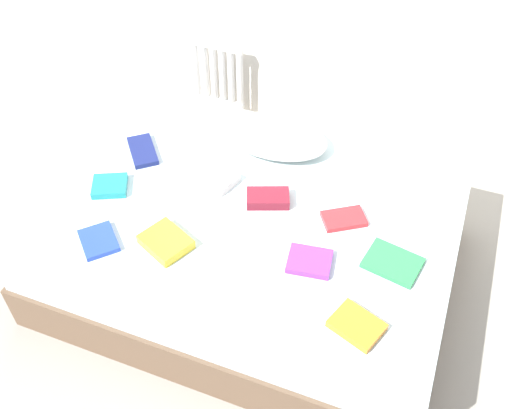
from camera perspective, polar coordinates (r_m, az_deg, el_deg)
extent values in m
plane|color=#9E998E|center=(3.29, -0.31, -6.43)|extent=(8.00, 8.00, 0.00)
cube|color=brown|center=(3.18, -0.32, -4.88)|extent=(2.00, 1.50, 0.28)
cube|color=silver|center=(3.00, -0.34, -1.84)|extent=(1.96, 1.46, 0.22)
cylinder|color=white|center=(4.14, -5.73, 12.73)|extent=(0.04, 0.04, 0.47)
cylinder|color=white|center=(4.11, -4.92, 12.57)|extent=(0.04, 0.04, 0.47)
cylinder|color=white|center=(4.09, -4.09, 12.41)|extent=(0.04, 0.04, 0.47)
cylinder|color=white|center=(4.07, -3.26, 12.25)|extent=(0.04, 0.04, 0.47)
cylinder|color=white|center=(4.04, -2.41, 12.08)|extent=(0.04, 0.04, 0.47)
cylinder|color=white|center=(4.02, -1.56, 11.90)|extent=(0.04, 0.04, 0.47)
cube|color=white|center=(3.96, -3.82, 14.93)|extent=(0.36, 0.04, 0.04)
cube|color=white|center=(4.20, -3.54, 9.87)|extent=(0.36, 0.04, 0.04)
ellipsoid|color=white|center=(3.23, 1.70, 6.56)|extent=(0.59, 0.36, 0.12)
cube|color=orange|center=(2.51, 9.62, -11.34)|extent=(0.24, 0.22, 0.03)
cube|color=teal|center=(3.09, -13.83, 1.74)|extent=(0.22, 0.21, 0.04)
cube|color=purple|center=(2.69, 5.14, -5.44)|extent=(0.21, 0.18, 0.03)
cube|color=white|center=(3.06, -4.16, 2.79)|extent=(0.28, 0.22, 0.04)
cube|color=red|center=(2.88, 8.41, -1.36)|extent=(0.24, 0.22, 0.03)
cube|color=yellow|center=(2.77, -8.64, -3.56)|extent=(0.27, 0.25, 0.05)
cube|color=navy|center=(3.27, -10.80, 5.07)|extent=(0.26, 0.27, 0.03)
cube|color=green|center=(2.75, 12.95, -5.45)|extent=(0.27, 0.23, 0.02)
cube|color=#2847B7|center=(2.85, -14.83, -3.37)|extent=(0.24, 0.24, 0.03)
cube|color=maroon|center=(2.93, 1.15, 0.60)|extent=(0.24, 0.19, 0.05)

